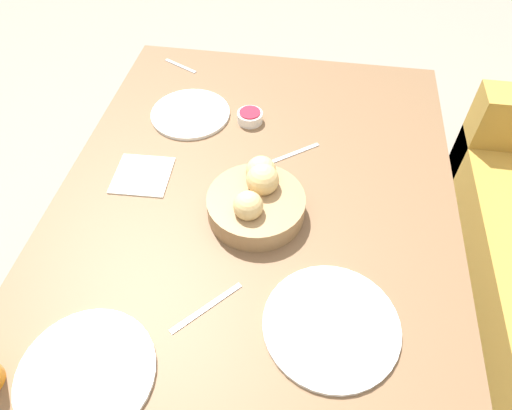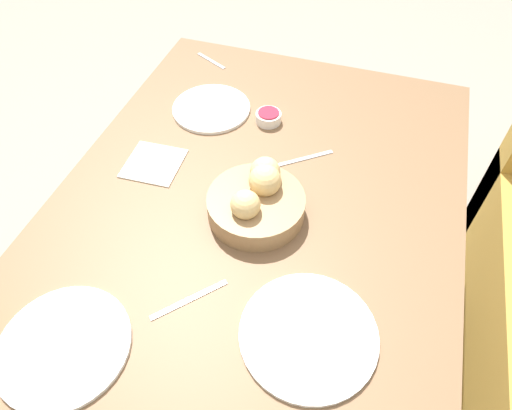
% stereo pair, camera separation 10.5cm
% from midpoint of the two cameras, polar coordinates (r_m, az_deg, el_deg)
% --- Properties ---
extents(ground_plane, '(10.00, 10.00, 0.00)m').
position_cam_midpoint_polar(ground_plane, '(1.70, 1.22, -17.81)').
color(ground_plane, gray).
extents(dining_table, '(1.41, 0.97, 0.74)m').
position_cam_midpoint_polar(dining_table, '(1.13, 1.76, -4.92)').
color(dining_table, brown).
rests_on(dining_table, ground_plane).
extents(bread_basket, '(0.23, 0.23, 0.12)m').
position_cam_midpoint_polar(bread_basket, '(1.05, 3.00, 0.50)').
color(bread_basket, '#99754C').
rests_on(bread_basket, dining_table).
extents(plate_near_left, '(0.23, 0.23, 0.01)m').
position_cam_midpoint_polar(plate_near_left, '(1.36, -3.36, 11.86)').
color(plate_near_left, white).
rests_on(plate_near_left, dining_table).
extents(plate_near_right, '(0.25, 0.25, 0.01)m').
position_cam_midpoint_polar(plate_near_right, '(0.95, -19.90, -16.44)').
color(plate_near_right, white).
rests_on(plate_near_right, dining_table).
extents(plate_far_center, '(0.27, 0.27, 0.01)m').
position_cam_midpoint_polar(plate_far_center, '(0.92, 9.98, -15.87)').
color(plate_far_center, white).
rests_on(plate_far_center, dining_table).
extents(jam_bowl_berry, '(0.07, 0.07, 0.03)m').
position_cam_midpoint_polar(jam_bowl_berry, '(1.31, 3.91, 10.80)').
color(jam_bowl_berry, white).
rests_on(jam_bowl_berry, dining_table).
extents(fork_silver, '(0.11, 0.14, 0.00)m').
position_cam_midpoint_polar(fork_silver, '(1.21, 8.40, 5.60)').
color(fork_silver, '#B7B7BC').
rests_on(fork_silver, dining_table).
extents(knife_silver, '(0.13, 0.12, 0.00)m').
position_cam_midpoint_polar(knife_silver, '(0.95, -5.14, -11.91)').
color(knife_silver, '#B7B7BC').
rests_on(knife_silver, dining_table).
extents(spoon_coffee, '(0.07, 0.12, 0.00)m').
position_cam_midpoint_polar(spoon_coffee, '(1.57, -3.64, 17.47)').
color(spoon_coffee, '#B7B7BC').
rests_on(spoon_coffee, dining_table).
extents(napkin, '(0.15, 0.15, 0.00)m').
position_cam_midpoint_polar(napkin, '(1.20, -10.25, 5.01)').
color(napkin, silver).
rests_on(napkin, dining_table).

